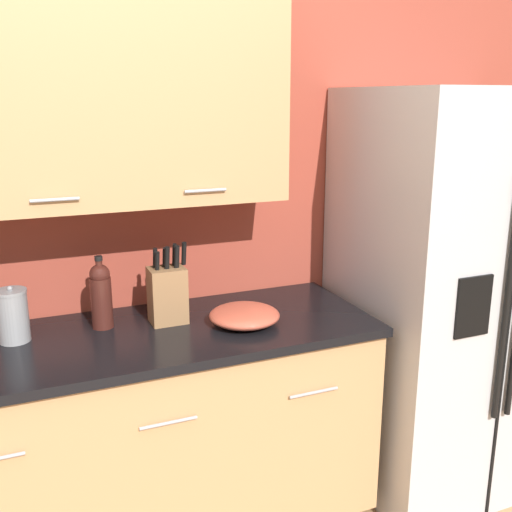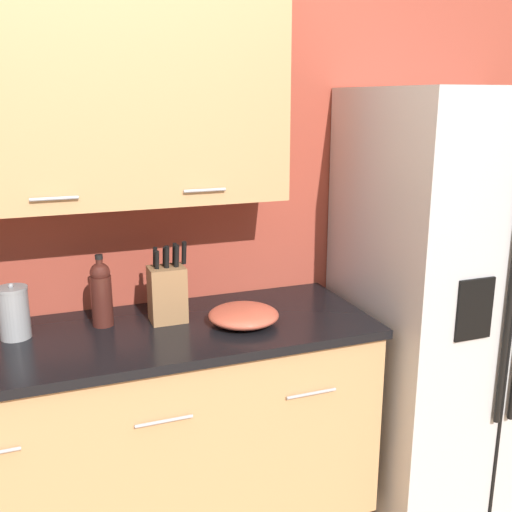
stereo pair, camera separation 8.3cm
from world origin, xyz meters
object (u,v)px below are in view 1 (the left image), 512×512
refrigerator (444,294)px  steel_canister (13,316)px  wine_bottle (101,294)px  mixing_bowl (244,315)px  knife_block (168,293)px

refrigerator → steel_canister: bearing=174.8°
refrigerator → wine_bottle: bearing=173.2°
wine_bottle → mixing_bowl: 0.55m
knife_block → mixing_bowl: bearing=-27.3°
wine_bottle → steel_canister: size_ratio=1.35×
knife_block → wine_bottle: 0.25m
refrigerator → wine_bottle: size_ratio=6.36×
refrigerator → mixing_bowl: 0.98m
steel_canister → wine_bottle: bearing=2.6°
refrigerator → knife_block: refrigerator is taller
mixing_bowl → knife_block: bearing=152.7°
refrigerator → steel_canister: 1.82m
knife_block → steel_canister: bearing=177.1°
steel_canister → mixing_bowl: size_ratio=0.76×
wine_bottle → steel_canister: (-0.32, -0.01, -0.03)m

